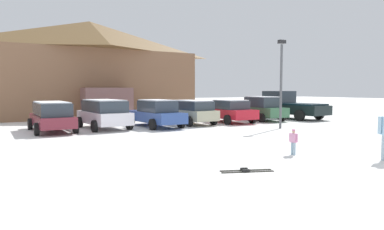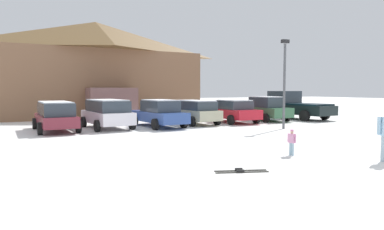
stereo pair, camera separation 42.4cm
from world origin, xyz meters
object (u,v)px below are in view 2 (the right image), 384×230
at_px(ski_lodge, 97,68).
at_px(lamp_post, 284,79).
at_px(parked_beige_suv, 195,111).
at_px(pair_of_skis, 241,171).
at_px(parked_white_suv, 107,113).
at_px(pickup_truck, 293,106).
at_px(parked_blue_hatchback, 159,113).
at_px(parked_maroon_van, 55,115).
at_px(parked_green_coupe, 265,109).
at_px(parked_red_sedan, 233,111).
at_px(skier_child_in_pink_snowsuit, 292,141).

relative_size(ski_lodge, lamp_post, 3.44).
bearing_deg(parked_beige_suv, pair_of_skis, -111.58).
xyz_separation_m(parked_white_suv, pickup_truck, (14.53, 0.34, 0.09)).
bearing_deg(ski_lodge, parked_blue_hatchback, -83.32).
bearing_deg(parked_maroon_van, parked_white_suv, 0.02).
distance_m(pickup_truck, lamp_post, 7.75).
bearing_deg(parked_blue_hatchback, parked_maroon_van, 174.69).
distance_m(parked_green_coupe, pair_of_skis, 16.17).
xyz_separation_m(parked_white_suv, pair_of_skis, (0.85, -12.27, -0.89)).
bearing_deg(ski_lodge, lamp_post, -65.06).
bearing_deg(parked_white_suv, parked_blue_hatchback, -10.20).
xyz_separation_m(ski_lodge, pair_of_skis, (-0.79, -23.36, -4.14)).
height_order(parked_maroon_van, pair_of_skis, parked_maroon_van).
bearing_deg(pickup_truck, pair_of_skis, -137.35).
bearing_deg(parked_blue_hatchback, parked_green_coupe, 3.14).
relative_size(pickup_truck, pair_of_skis, 4.12).
height_order(parked_blue_hatchback, parked_beige_suv, parked_blue_hatchback).
bearing_deg(parked_beige_suv, parked_red_sedan, -4.39).
relative_size(parked_beige_suv, parked_green_coupe, 0.99).
xyz_separation_m(parked_blue_hatchback, parked_red_sedan, (5.53, 0.24, -0.03)).
bearing_deg(parked_green_coupe, parked_blue_hatchback, -176.86).
height_order(parked_maroon_van, pickup_truck, pickup_truck).
height_order(pickup_truck, pair_of_skis, pickup_truck).
relative_size(parked_maroon_van, pair_of_skis, 3.26).
relative_size(pair_of_skis, lamp_post, 0.29).
xyz_separation_m(ski_lodge, lamp_post, (7.38, -15.87, -1.28)).
bearing_deg(parked_blue_hatchback, ski_lodge, 96.68).
xyz_separation_m(parked_beige_suv, parked_red_sedan, (2.86, -0.22, -0.05)).
bearing_deg(parked_red_sedan, lamp_post, -83.72).
bearing_deg(parked_green_coupe, skier_child_in_pink_snowsuit, -124.92).
bearing_deg(skier_child_in_pink_snowsuit, parked_green_coupe, 55.08).
distance_m(parked_blue_hatchback, pair_of_skis, 11.95).
bearing_deg(ski_lodge, skier_child_in_pink_snowsuit, -84.61).
distance_m(parked_beige_suv, parked_red_sedan, 2.87).
relative_size(parked_beige_suv, skier_child_in_pink_snowsuit, 4.71).
bearing_deg(ski_lodge, parked_maroon_van, -111.82).
distance_m(parked_white_suv, pair_of_skis, 12.33).
relative_size(parked_blue_hatchback, parked_beige_suv, 1.16).
bearing_deg(pickup_truck, lamp_post, -137.12).
distance_m(ski_lodge, parked_red_sedan, 13.73).
bearing_deg(skier_child_in_pink_snowsuit, ski_lodge, 95.39).
bearing_deg(parked_green_coupe, lamp_post, -117.26).
distance_m(parked_maroon_van, pickup_truck, 17.34).
distance_m(parked_white_suv, parked_red_sedan, 8.54).
bearing_deg(pair_of_skis, parked_maroon_van, 106.58).
bearing_deg(pair_of_skis, lamp_post, 42.50).
bearing_deg(lamp_post, pair_of_skis, -137.50).
bearing_deg(pickup_truck, parked_green_coupe, -172.38).
bearing_deg(parked_blue_hatchback, parked_red_sedan, 2.53).
bearing_deg(parked_red_sedan, parked_white_suv, 178.01).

